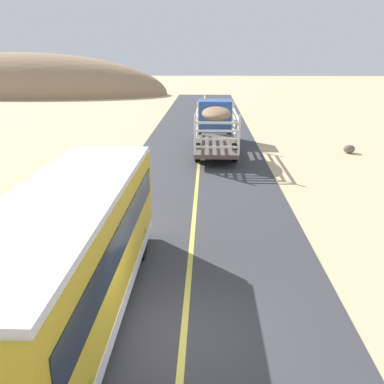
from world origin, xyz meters
The scene contains 8 objects.
ground_plane centered at (0.00, 0.00, 0.00)m, with size 240.00×240.00×0.00m, color #CCB284.
road_surface centered at (0.00, 0.00, 0.01)m, with size 8.00×120.00×0.02m, color #38383D.
road_centre_line centered at (0.00, 0.00, 0.02)m, with size 0.16×117.60×0.00m, color #D8CC4C.
livestock_truck centered at (1.01, 21.06, 1.79)m, with size 2.53×9.70×3.02m.
bus centered at (-2.67, 0.54, 1.75)m, with size 2.54×10.00×3.21m.
car_far centered at (1.08, 31.29, 0.69)m, with size 1.80×4.40×1.46m.
boulder_mid_field centered at (9.65, 19.21, 0.27)m, with size 0.74×0.65×0.54m, color #756656.
distant_hill centered at (-29.13, 59.40, 0.00)m, with size 46.72×17.88×12.70m, color #997C5A.
Camera 1 is at (0.49, -8.33, 6.14)m, focal length 40.12 mm.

